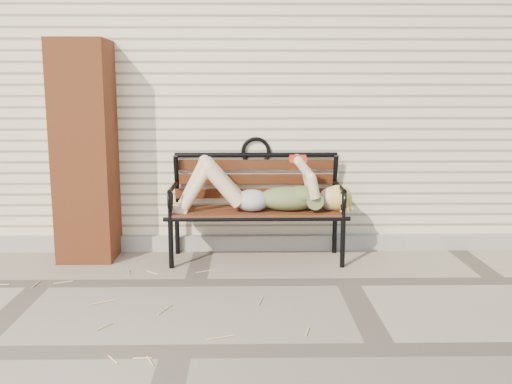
{
  "coord_description": "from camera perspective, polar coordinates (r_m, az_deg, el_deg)",
  "views": [
    {
      "loc": [
        -0.83,
        -4.47,
        1.54
      ],
      "look_at": [
        -0.74,
        0.49,
        0.67
      ],
      "focal_mm": 40.0,
      "sensor_mm": 36.0,
      "label": 1
    }
  ],
  "objects": [
    {
      "name": "house_wall",
      "position": [
        7.51,
        5.41,
        9.65
      ],
      "size": [
        8.0,
        4.0,
        3.0
      ],
      "primitive_type": "cube",
      "color": "beige",
      "rests_on": "ground"
    },
    {
      "name": "brick_pillar",
      "position": [
        5.45,
        -16.7,
        3.88
      ],
      "size": [
        0.5,
        0.5,
        2.0
      ],
      "primitive_type": "cube",
      "color": "#954521",
      "rests_on": "ground"
    },
    {
      "name": "garden_bench",
      "position": [
        5.29,
        0.03,
        0.03
      ],
      "size": [
        1.72,
        0.69,
        1.12
      ],
      "color": "black",
      "rests_on": "ground"
    },
    {
      "name": "ground",
      "position": [
        4.8,
        9.11,
        -8.87
      ],
      "size": [
        80.0,
        80.0,
        0.0
      ],
      "primitive_type": "plane",
      "color": "gray",
      "rests_on": "ground"
    },
    {
      "name": "straw_scatter",
      "position": [
        4.31,
        -7.74,
        -10.94
      ],
      "size": [
        2.75,
        1.51,
        0.01
      ],
      "color": "#E1B46E",
      "rests_on": "ground"
    },
    {
      "name": "foundation_strip",
      "position": [
        5.69,
        7.43,
        -5.01
      ],
      "size": [
        8.0,
        0.1,
        0.15
      ],
      "primitive_type": "cube",
      "color": "#A29B92",
      "rests_on": "ground"
    },
    {
      "name": "reading_woman",
      "position": [
        5.15,
        0.22,
        0.18
      ],
      "size": [
        1.63,
        0.37,
        0.51
      ],
      "color": "#0A3349",
      "rests_on": "ground"
    }
  ]
}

